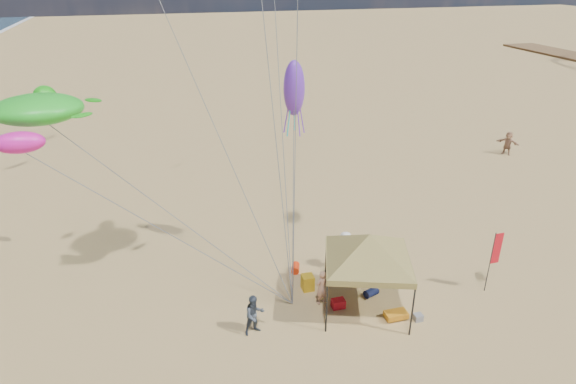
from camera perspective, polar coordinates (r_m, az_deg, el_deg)
The scene contains 18 objects.
ground at distance 20.67m, azimuth 2.28°, elevation -13.56°, with size 280.00×280.00×0.00m, color tan.
canopy_tent at distance 19.21m, azimuth 9.49°, elevation -5.23°, with size 6.11×6.11×3.99m.
feather_flag at distance 22.40m, azimuth 23.00°, elevation -6.46°, with size 0.44×0.05×2.89m.
cooler_red at distance 20.77m, azimuth 5.88°, elevation -12.81°, with size 0.54×0.38×0.38m, color #B40E18.
cooler_blue at distance 24.19m, azimuth 12.70°, elevation -7.34°, with size 0.54×0.38×0.38m, color #2114A5.
bag_navy at distance 21.58m, azimuth 9.67°, elevation -11.47°, with size 0.36×0.36×0.60m, color #0C1338.
bag_orange at distance 22.80m, azimuth 0.88°, elevation -8.85°, with size 0.36×0.36×0.60m, color red.
chair_green at distance 22.58m, azimuth 10.60°, elevation -9.20°, with size 0.50×0.50×0.70m, color #198C42.
chair_yellow at distance 21.59m, azimuth 2.30°, elevation -10.50°, with size 0.50×0.50×0.70m, color gold.
crate_grey at distance 20.72m, azimuth 14.92°, elevation -13.94°, with size 0.34×0.30×0.28m, color slate.
beach_cart at distance 20.56m, azimuth 12.48°, elevation -13.78°, with size 0.90×0.50×0.24m, color #C77916.
person_near_a at distance 20.60m, azimuth 3.90°, elevation -11.03°, with size 0.57×0.37×1.56m, color tan.
person_near_b at distance 19.12m, azimuth -3.93°, elevation -14.09°, with size 0.81×0.63×1.67m, color #3B4451.
person_near_c at distance 22.79m, azimuth 6.68°, elevation -6.79°, with size 1.21×0.70×1.88m, color silver.
person_far_c at distance 39.94m, azimuth 24.25°, elevation 5.22°, with size 1.62×0.52×1.74m, color tan.
turtle_kite at distance 20.95m, azimuth -27.16°, elevation 8.59°, with size 3.33×2.66×1.11m, color green.
fish_kite at distance 20.20m, azimuth -28.86°, elevation 5.06°, with size 1.80×0.90×0.80m, color #F21AAB.
squid_kite at distance 21.13m, azimuth 0.72°, elevation 11.99°, with size 0.91×0.91×2.37m, color #6F30CE.
Camera 1 is at (-5.09, -15.37, 12.85)m, focal length 30.50 mm.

